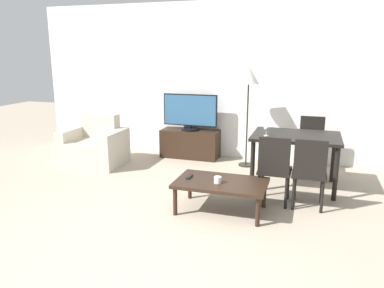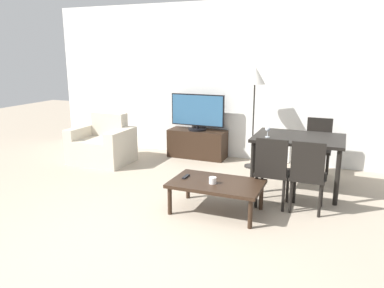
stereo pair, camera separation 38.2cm
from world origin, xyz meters
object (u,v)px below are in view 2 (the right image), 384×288
tv_stand (197,144)px  coffee_table (216,185)px  dining_chair_near_right (308,173)px  tv (197,112)px  cup_white_near (213,180)px  remote_primary (186,177)px  wine_glass_left (268,130)px  dining_chair_far (318,144)px  dining_table (298,143)px  dining_chair_near (272,169)px  floor_lamp (255,81)px  armchair (103,145)px

tv_stand → coffee_table: 2.40m
tv_stand → dining_chair_near_right: dining_chair_near_right is taller
tv → cup_white_near: 2.47m
remote_primary → wine_glass_left: size_ratio=1.03×
coffee_table → dining_chair_far: size_ratio=1.21×
coffee_table → tv_stand: bearing=116.9°
tv → dining_table: 2.11m
dining_table → dining_chair_near: (-0.20, -0.75, -0.17)m
tv_stand → floor_lamp: 1.58m
armchair → dining_chair_near_right: (3.46, -0.85, 0.19)m
dining_chair_near → cup_white_near: size_ratio=10.11×
armchair → floor_lamp: bearing=15.6°
dining_chair_near → tv_stand: bearing=133.4°
dining_chair_near → cup_white_near: (-0.59, -0.46, -0.08)m
armchair → tv_stand: size_ratio=0.96×
tv_stand → dining_table: size_ratio=0.88×
dining_chair_near → dining_table: bearing=74.6°
remote_primary → cup_white_near: (0.37, -0.08, 0.03)m
cup_white_near → wine_glass_left: size_ratio=0.59×
dining_chair_near → remote_primary: (-0.97, -0.38, -0.10)m
dining_chair_near_right → tv_stand: bearing=139.8°
coffee_table → remote_primary: (-0.40, 0.02, 0.05)m
armchair → tv: bearing=32.5°
coffee_table → tv: bearing=116.9°
dining_chair_near → tv: bearing=133.5°
remote_primary → dining_chair_near_right: bearing=15.3°
dining_chair_near_right → remote_primary: dining_chair_near_right is taller
dining_chair_far → floor_lamp: floor_lamp is taller
wine_glass_left → armchair: bearing=174.0°
coffee_table → dining_table: size_ratio=0.91×
remote_primary → cup_white_near: bearing=-12.2°
tv → dining_chair_near_right: (2.06, -1.74, -0.33)m
dining_table → floor_lamp: size_ratio=0.72×
tv → dining_chair_near_right: size_ratio=1.11×
armchair → dining_chair_near: dining_chair_near is taller
armchair → dining_chair_far: bearing=10.5°
tv_stand → tv: tv is taller
tv_stand → dining_chair_near_right: bearing=-40.2°
dining_chair_far → dining_chair_near_right: (0.00, -1.49, 0.00)m
tv → dining_chair_far: bearing=-6.9°
wine_glass_left → dining_table: bearing=26.9°
coffee_table → cup_white_near: bearing=-110.8°
dining_chair_far → wine_glass_left: wine_glass_left is taller
floor_lamp → wine_glass_left: floor_lamp is taller
coffee_table → wine_glass_left: (0.39, 0.94, 0.52)m
dining_chair_near_right → cup_white_near: 1.10m
dining_table → remote_primary: 1.64m
armchair → cup_white_near: 2.79m
dining_table → dining_chair_far: size_ratio=1.34×
armchair → wine_glass_left: (2.87, -0.30, 0.55)m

